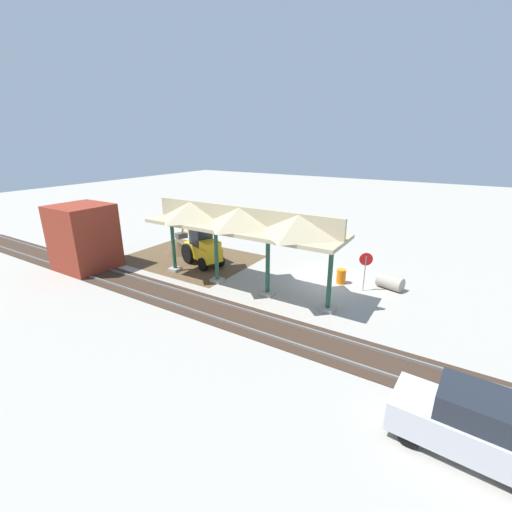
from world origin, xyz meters
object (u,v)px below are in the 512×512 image
(brick_utility_building, at_px, (84,237))
(distant_parked_car, at_px, (475,425))
(backhoe, at_px, (202,247))
(concrete_pipe, at_px, (390,282))
(traffic_barrel, at_px, (341,276))
(stop_sign, at_px, (366,264))

(brick_utility_building, xyz_separation_m, distant_parked_car, (-22.75, 3.28, -1.19))
(backhoe, bearing_deg, brick_utility_building, 37.44)
(concrete_pipe, bearing_deg, backhoe, 11.66)
(brick_utility_building, distance_m, traffic_barrel, 17.12)
(concrete_pipe, distance_m, distant_parked_car, 11.41)
(stop_sign, relative_size, backhoe, 0.45)
(backhoe, xyz_separation_m, traffic_barrel, (-9.52, -1.80, -0.82))
(stop_sign, height_order, distant_parked_car, stop_sign)
(backhoe, bearing_deg, traffic_barrel, -169.27)
(brick_utility_building, height_order, distant_parked_car, brick_utility_building)
(concrete_pipe, height_order, traffic_barrel, traffic_barrel)
(stop_sign, distance_m, traffic_barrel, 1.95)
(backhoe, bearing_deg, stop_sign, -172.68)
(stop_sign, bearing_deg, distant_parked_car, 120.54)
(brick_utility_building, relative_size, distant_parked_car, 1.01)
(concrete_pipe, height_order, brick_utility_building, brick_utility_building)
(concrete_pipe, distance_m, brick_utility_building, 19.91)
(backhoe, relative_size, traffic_barrel, 5.81)
(stop_sign, distance_m, backhoe, 11.09)
(brick_utility_building, xyz_separation_m, traffic_barrel, (-15.72, -6.55, -1.73))
(traffic_barrel, bearing_deg, stop_sign, 164.98)
(stop_sign, xyz_separation_m, backhoe, (10.99, 1.41, -0.41))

